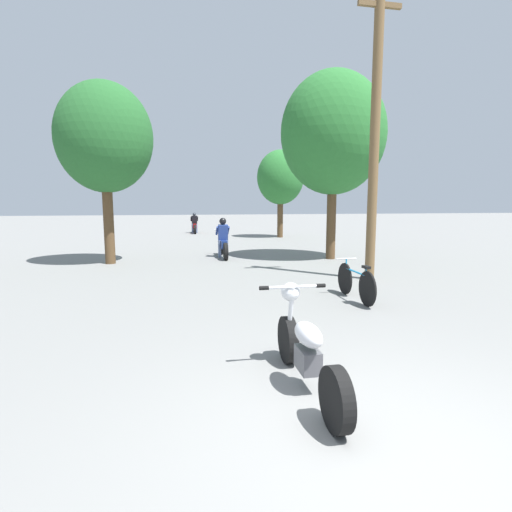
# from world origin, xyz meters

# --- Properties ---
(ground_plane) EXTENTS (120.00, 120.00, 0.00)m
(ground_plane) POSITION_xyz_m (0.00, 0.00, 0.00)
(ground_plane) COLOR slate
(utility_pole) EXTENTS (1.10, 0.24, 7.22)m
(utility_pole) POSITION_xyz_m (3.20, 6.71, 3.70)
(utility_pole) COLOR brown
(utility_pole) RESTS_ON ground
(roadside_tree_right_near) EXTENTS (3.58, 3.22, 6.34)m
(roadside_tree_right_near) POSITION_xyz_m (3.60, 10.42, 4.26)
(roadside_tree_right_near) COLOR #513A23
(roadside_tree_right_near) RESTS_ON ground
(roadside_tree_right_far) EXTENTS (2.60, 2.34, 4.83)m
(roadside_tree_right_far) POSITION_xyz_m (4.01, 19.06, 3.31)
(roadside_tree_right_far) COLOR #513A23
(roadside_tree_right_far) RESTS_ON ground
(roadside_tree_left) EXTENTS (2.96, 2.67, 5.68)m
(roadside_tree_left) POSITION_xyz_m (-3.80, 10.76, 3.95)
(roadside_tree_left) COLOR #513A23
(roadside_tree_left) RESTS_ON ground
(motorcycle_foreground) EXTENTS (0.80, 2.12, 1.03)m
(motorcycle_foreground) POSITION_xyz_m (-0.33, 1.20, 0.43)
(motorcycle_foreground) COLOR black
(motorcycle_foreground) RESTS_ON ground
(motorcycle_rider_lead) EXTENTS (0.50, 2.14, 1.42)m
(motorcycle_rider_lead) POSITION_xyz_m (-0.05, 11.54, 0.54)
(motorcycle_rider_lead) COLOR black
(motorcycle_rider_lead) RESTS_ON ground
(motorcycle_rider_far) EXTENTS (0.50, 2.09, 1.31)m
(motorcycle_rider_far) POSITION_xyz_m (-0.59, 23.11, 0.50)
(motorcycle_rider_far) COLOR black
(motorcycle_rider_far) RESTS_ON ground
(bicycle_parked) EXTENTS (0.44, 1.73, 0.80)m
(bicycle_parked) POSITION_xyz_m (1.88, 4.70, 0.37)
(bicycle_parked) COLOR black
(bicycle_parked) RESTS_ON ground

